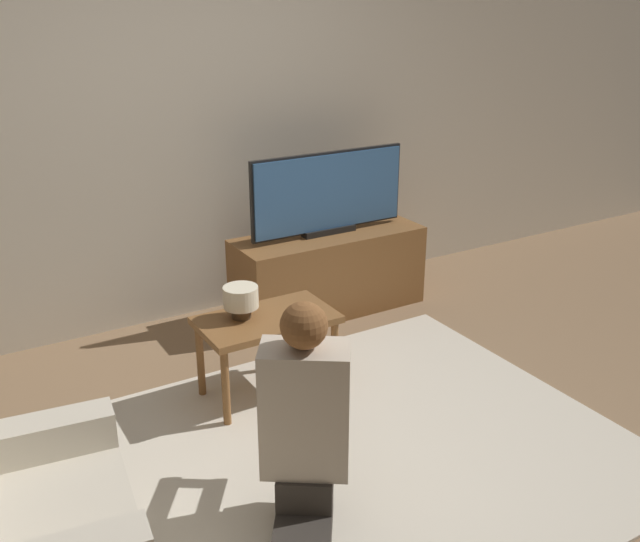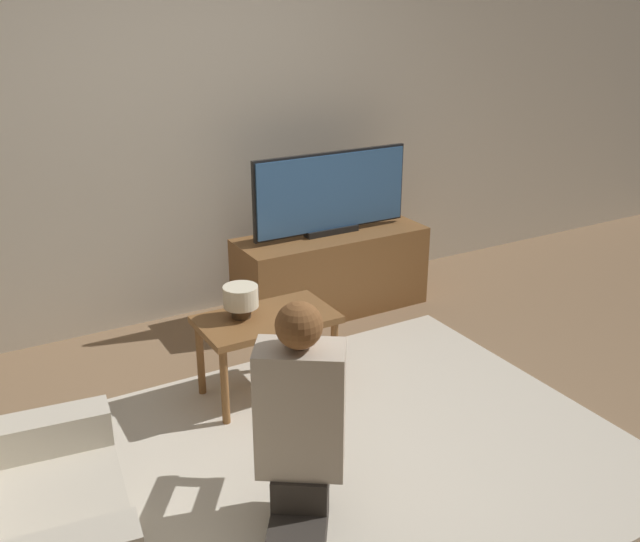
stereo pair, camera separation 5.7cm
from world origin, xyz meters
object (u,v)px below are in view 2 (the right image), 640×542
object	(u,v)px
tv	(331,193)
coffee_table	(267,328)
person_kneeling	(300,422)
table_lamp	(241,299)

from	to	relation	value
tv	coffee_table	distance (m)	1.24
person_kneeling	coffee_table	bearing A→B (deg)	-74.61
tv	table_lamp	world-z (taller)	tv
tv	coffee_table	world-z (taller)	tv
tv	coffee_table	bearing A→B (deg)	-137.25
tv	coffee_table	size ratio (longest dim) A/B	1.57
tv	table_lamp	size ratio (longest dim) A/B	6.14
table_lamp	coffee_table	bearing A→B (deg)	-26.51
table_lamp	tv	bearing A→B (deg)	37.15
tv	person_kneeling	world-z (taller)	tv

